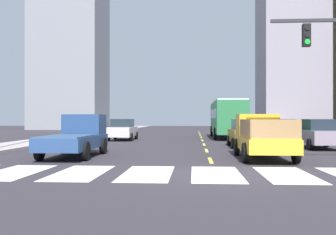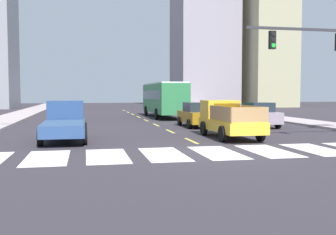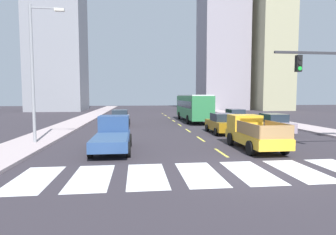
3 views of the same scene
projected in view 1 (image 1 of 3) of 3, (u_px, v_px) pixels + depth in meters
The scene contains 23 objects.
ground_plane at pixel (216, 174), 12.16m from camera, with size 160.00×160.00×0.00m, color #2E2A31.
sidewalk_left at pixel (54, 140), 30.90m from camera, with size 3.11×110.00×0.15m, color #A79798.
crosswalk_stripe_1 at pixel (15, 172), 12.59m from camera, with size 1.55×3.68×0.01m, color silver.
crosswalk_stripe_2 at pixel (80, 173), 12.44m from camera, with size 1.55×3.68×0.01m, color silver.
crosswalk_stripe_3 at pixel (147, 173), 12.30m from camera, with size 1.55×3.68×0.01m, color silver.
crosswalk_stripe_4 at pixel (216, 174), 12.16m from camera, with size 1.55×3.68×0.01m, color silver.
crosswalk_stripe_5 at pixel (286, 175), 12.01m from camera, with size 1.55×3.68×0.01m, color silver.
lane_dash_0 at pixel (211, 160), 16.15m from camera, with size 0.16×2.40×0.01m, color gold.
lane_dash_1 at pixel (207, 150), 21.14m from camera, with size 0.16×2.40×0.01m, color gold.
lane_dash_2 at pixel (204, 144), 26.13m from camera, with size 0.16×2.40×0.01m, color gold.
lane_dash_3 at pixel (202, 140), 31.11m from camera, with size 0.16×2.40×0.01m, color gold.
lane_dash_4 at pixel (201, 137), 36.10m from camera, with size 0.16×2.40×0.01m, color gold.
lane_dash_5 at pixel (200, 135), 41.09m from camera, with size 0.16×2.40×0.01m, color gold.
lane_dash_6 at pixel (199, 133), 46.08m from camera, with size 0.16×2.40×0.01m, color gold.
lane_dash_7 at pixel (199, 132), 51.07m from camera, with size 0.16×2.40×0.01m, color gold.
pickup_stakebed at pixel (262, 137), 17.14m from camera, with size 2.18×5.20×1.96m.
pickup_dark at pixel (77, 136), 18.09m from camera, with size 2.18×5.20×1.96m.
city_bus at pixel (227, 116), 34.85m from camera, with size 2.72×10.80×3.32m.
sedan_mid at pixel (282, 130), 30.74m from camera, with size 2.02×4.40×1.72m.
sedan_near_right at pixel (246, 133), 23.73m from camera, with size 2.02×4.40×1.72m.
sedan_near_left at pixel (123, 130), 31.37m from camera, with size 2.02×4.40×1.72m.
sedan_far at pixel (319, 134), 22.57m from camera, with size 2.02×4.40×1.72m.
block_mid_left at pixel (70, 52), 64.72m from camera, with size 11.02×10.62×25.83m, color gray.
Camera 1 is at (-0.71, -12.24, 1.75)m, focal length 41.30 mm.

